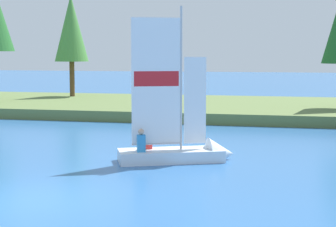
% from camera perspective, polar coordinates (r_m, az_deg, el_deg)
% --- Properties ---
extents(ground_plane, '(200.00, 200.00, 0.00)m').
position_cam_1_polar(ground_plane, '(15.01, -13.16, -8.52)').
color(ground_plane, '#2D609E').
extents(shore_bank, '(80.00, 12.90, 0.61)m').
position_cam_1_polar(shore_bank, '(36.06, 2.66, 0.65)').
color(shore_bank, '#5B703D').
rests_on(shore_bank, ground).
extents(shoreline_tree_centre, '(2.45, 2.45, 7.39)m').
position_cam_1_polar(shoreline_tree_centre, '(41.70, -9.85, 8.52)').
color(shoreline_tree_centre, brown).
rests_on(shoreline_tree_centre, shore_bank).
extents(sailboat, '(4.24, 2.76, 5.75)m').
position_cam_1_polar(sailboat, '(19.61, 1.95, -3.52)').
color(sailboat, silver).
rests_on(sailboat, ground).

